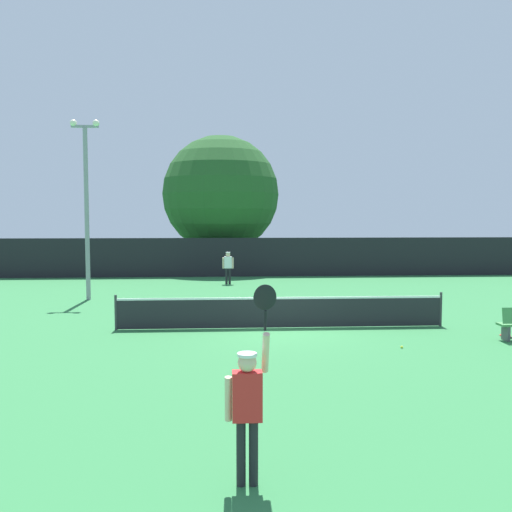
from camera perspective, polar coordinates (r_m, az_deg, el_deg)
ground_plane at (r=17.23m, az=2.59°, el=-7.41°), size 120.00×120.00×0.00m
tennis_net at (r=17.14m, az=2.60°, el=-5.73°), size 10.12×0.08×1.07m
perimeter_fence at (r=31.56m, az=-0.17°, el=-0.12°), size 39.16×0.12×2.21m
player_serving at (r=7.27m, az=-0.83°, el=-14.36°), size 0.67×0.40×2.58m
player_receiving at (r=28.06m, az=-2.90°, el=-0.88°), size 0.57×0.24×1.63m
tennis_ball at (r=15.13m, az=14.76°, el=-9.04°), size 0.07×0.07×0.07m
spare_racket at (r=17.59m, az=24.29°, el=-7.47°), size 0.28×0.52×0.04m
light_pole at (r=23.76m, az=-17.05°, el=5.82°), size 1.18×0.28×7.34m
large_tree at (r=35.41m, az=-3.65°, el=6.37°), size 7.37×7.37×8.53m
parked_car_near at (r=37.41m, az=3.30°, el=0.04°), size 2.47×4.42×1.69m
parked_car_mid at (r=41.00m, az=8.02°, el=0.36°), size 2.47×4.42×1.69m
parked_car_far at (r=38.46m, az=14.78°, el=0.02°), size 2.32×4.37×1.69m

